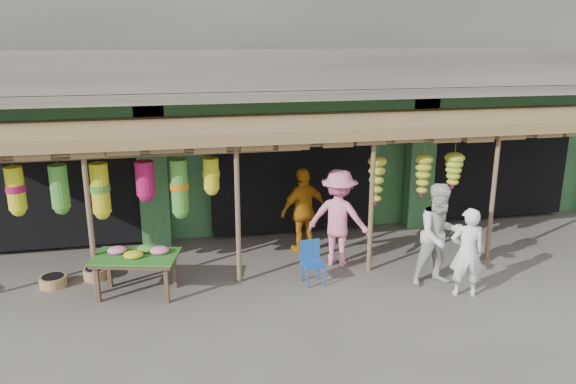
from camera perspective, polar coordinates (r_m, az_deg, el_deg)
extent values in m
plane|color=#514C47|center=(10.91, 2.84, -7.95)|extent=(80.00, 80.00, 0.00)
cube|color=gray|center=(14.88, -2.01, 18.17)|extent=(16.00, 6.00, 4.00)
cube|color=#2D6033|center=(15.30, -1.98, 4.93)|extent=(16.00, 5.70, 3.00)
cube|color=gray|center=(11.65, 0.97, 9.94)|extent=(16.00, 0.90, 0.22)
cube|color=gray|center=(11.22, 1.45, 12.28)|extent=(16.00, 0.10, 0.80)
cube|color=#2D6033|center=(12.08, 0.54, 8.48)|extent=(16.00, 0.35, 0.35)
cube|color=yellow|center=(11.98, -23.60, 6.62)|extent=(1.70, 0.06, 0.55)
cube|color=#B21414|center=(11.94, -23.64, 6.59)|extent=(1.30, 0.02, 0.30)
cube|color=black|center=(13.23, -22.10, 1.35)|extent=(3.60, 2.00, 2.50)
cube|color=black|center=(13.26, -0.36, 2.56)|extent=(3.60, 2.00, 2.50)
cube|color=black|center=(15.05, 18.66, 3.33)|extent=(3.60, 2.00, 2.50)
cube|color=#2D6033|center=(12.06, -13.55, 1.49)|extent=(0.60, 0.35, 3.00)
cube|color=#2D6033|center=(13.28, 13.29, 2.82)|extent=(0.60, 0.35, 3.00)
cylinder|color=brown|center=(10.04, -19.44, -3.07)|extent=(0.09, 0.09, 2.60)
cylinder|color=brown|center=(10.00, -5.12, -2.27)|extent=(0.09, 0.09, 2.60)
cylinder|color=brown|center=(10.57, 8.46, -1.38)|extent=(0.09, 0.09, 2.60)
cylinder|color=brown|center=(11.65, 20.08, -0.56)|extent=(0.09, 0.09, 2.60)
cylinder|color=brown|center=(9.91, 1.92, 4.79)|extent=(12.90, 0.08, 0.08)
cylinder|color=brown|center=(10.06, -14.07, 3.62)|extent=(5.50, 0.06, 0.06)
cube|color=brown|center=(10.99, 1.83, 6.85)|extent=(14.00, 2.70, 0.22)
cube|color=#4F3728|center=(10.10, -18.80, -8.91)|extent=(0.08, 0.08, 0.63)
cube|color=#4F3728|center=(9.76, -12.23, -9.29)|extent=(0.08, 0.08, 0.63)
cube|color=#4F3728|center=(10.61, -17.70, -7.61)|extent=(0.08, 0.08, 0.63)
cube|color=#4F3728|center=(10.28, -11.45, -7.91)|extent=(0.08, 0.08, 0.63)
cube|color=#4F3728|center=(10.03, -15.23, -6.58)|extent=(1.52, 1.09, 0.06)
cube|color=#26661E|center=(10.01, -15.25, -6.33)|extent=(1.58, 1.15, 0.03)
ellipsoid|color=pink|center=(10.18, -16.98, -5.68)|extent=(0.33, 0.27, 0.14)
ellipsoid|color=yellow|center=(9.90, -15.44, -6.17)|extent=(0.33, 0.27, 0.14)
ellipsoid|color=pink|center=(9.99, -12.93, -5.80)|extent=(0.33, 0.27, 0.14)
ellipsoid|color=#4C9D34|center=(10.12, -14.16, -5.58)|extent=(0.33, 0.27, 0.14)
cylinder|color=#184EA2|center=(10.11, 2.00, -8.84)|extent=(0.03, 0.03, 0.36)
cylinder|color=#184EA2|center=(10.21, 3.72, -8.60)|extent=(0.03, 0.03, 0.36)
cylinder|color=#184EA2|center=(10.38, 1.39, -8.13)|extent=(0.03, 0.03, 0.36)
cylinder|color=#184EA2|center=(10.49, 3.07, -7.91)|extent=(0.03, 0.03, 0.36)
cube|color=#184EA2|center=(10.22, 2.56, -7.36)|extent=(0.41, 0.41, 0.04)
cube|color=#184EA2|center=(10.29, 2.23, -5.89)|extent=(0.38, 0.07, 0.40)
cylinder|color=olive|center=(11.07, -22.74, -8.36)|extent=(0.56, 0.56, 0.18)
cylinder|color=olive|center=(11.11, -18.94, -7.82)|extent=(0.58, 0.58, 0.20)
imported|color=white|center=(10.11, 17.72, -5.86)|extent=(0.65, 0.50, 1.58)
imported|color=silver|center=(10.36, 15.17, -4.24)|extent=(0.94, 0.74, 1.88)
imported|color=#C27912|center=(11.51, 1.62, -1.90)|extent=(1.12, 0.73, 1.78)
imported|color=pink|center=(10.89, 5.17, -2.64)|extent=(1.43, 1.25, 1.92)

